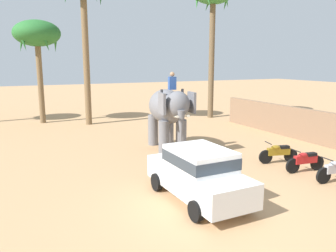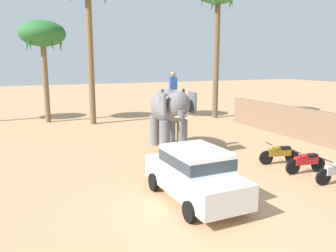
{
  "view_description": "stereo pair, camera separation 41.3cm",
  "coord_description": "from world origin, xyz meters",
  "px_view_note": "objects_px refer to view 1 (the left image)",
  "views": [
    {
      "loc": [
        -5.29,
        -7.87,
        4.32
      ],
      "look_at": [
        0.87,
        4.93,
        1.6
      ],
      "focal_mm": 35.67,
      "sensor_mm": 36.0,
      "label": 1
    },
    {
      "loc": [
        -4.91,
        -8.04,
        4.32
      ],
      "look_at": [
        0.87,
        4.93,
        1.6
      ],
      "focal_mm": 35.67,
      "sensor_mm": 36.0,
      "label": 2
    }
  ],
  "objects_px": {
    "motorcycle_far_in_row": "(278,153)",
    "elephant_with_mahout": "(168,110)",
    "car_sedan_foreground": "(199,172)",
    "motorcycle_fourth_in_row": "(305,161)",
    "palm_tree_behind_elephant": "(37,36)"
  },
  "relations": [
    {
      "from": "motorcycle_far_in_row",
      "to": "elephant_with_mahout",
      "type": "bearing_deg",
      "value": 128.63
    },
    {
      "from": "car_sedan_foreground",
      "to": "motorcycle_fourth_in_row",
      "type": "xyz_separation_m",
      "value": [
        5.28,
        0.54,
        -0.46
      ]
    },
    {
      "from": "motorcycle_far_in_row",
      "to": "palm_tree_behind_elephant",
      "type": "relative_size",
      "value": 0.25
    },
    {
      "from": "car_sedan_foreground",
      "to": "elephant_with_mahout",
      "type": "distance_m",
      "value": 6.43
    },
    {
      "from": "car_sedan_foreground",
      "to": "elephant_with_mahout",
      "type": "xyz_separation_m",
      "value": [
        1.86,
        6.07,
        1.06
      ]
    },
    {
      "from": "elephant_with_mahout",
      "to": "motorcycle_far_in_row",
      "type": "bearing_deg",
      "value": -51.37
    },
    {
      "from": "car_sedan_foreground",
      "to": "elephant_with_mahout",
      "type": "height_order",
      "value": "elephant_with_mahout"
    },
    {
      "from": "car_sedan_foreground",
      "to": "palm_tree_behind_elephant",
      "type": "relative_size",
      "value": 0.57
    },
    {
      "from": "elephant_with_mahout",
      "to": "motorcycle_fourth_in_row",
      "type": "bearing_deg",
      "value": -58.27
    },
    {
      "from": "car_sedan_foreground",
      "to": "palm_tree_behind_elephant",
      "type": "xyz_separation_m",
      "value": [
        -3.05,
        16.8,
        5.19
      ]
    },
    {
      "from": "elephant_with_mahout",
      "to": "palm_tree_behind_elephant",
      "type": "height_order",
      "value": "palm_tree_behind_elephant"
    },
    {
      "from": "elephant_with_mahout",
      "to": "motorcycle_far_in_row",
      "type": "xyz_separation_m",
      "value": [
        3.32,
        -4.16,
        -1.53
      ]
    },
    {
      "from": "car_sedan_foreground",
      "to": "palm_tree_behind_elephant",
      "type": "bearing_deg",
      "value": 100.3
    },
    {
      "from": "elephant_with_mahout",
      "to": "palm_tree_behind_elephant",
      "type": "distance_m",
      "value": 12.5
    },
    {
      "from": "elephant_with_mahout",
      "to": "motorcycle_fourth_in_row",
      "type": "height_order",
      "value": "elephant_with_mahout"
    }
  ]
}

